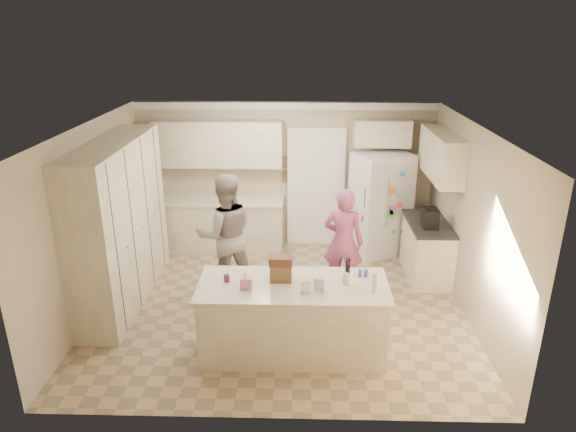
{
  "coord_description": "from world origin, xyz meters",
  "views": [
    {
      "loc": [
        0.28,
        -6.53,
        3.84
      ],
      "look_at": [
        0.1,
        0.35,
        1.25
      ],
      "focal_mm": 32.0,
      "sensor_mm": 36.0,
      "label": 1
    }
  ],
  "objects_px": {
    "refrigerator": "(380,205)",
    "teen_boy": "(226,234)",
    "coffee_maker": "(430,218)",
    "teen_girl": "(343,242)",
    "tissue_box": "(246,282)",
    "dollhouse_body": "(281,272)",
    "utensil_crock": "(348,277)",
    "island_base": "(293,319)"
  },
  "relations": [
    {
      "from": "utensil_crock",
      "to": "teen_boy",
      "type": "height_order",
      "value": "teen_boy"
    },
    {
      "from": "dollhouse_body",
      "to": "utensil_crock",
      "type": "bearing_deg",
      "value": -3.58
    },
    {
      "from": "coffee_maker",
      "to": "utensil_crock",
      "type": "relative_size",
      "value": 2.0
    },
    {
      "from": "refrigerator",
      "to": "island_base",
      "type": "xyz_separation_m",
      "value": [
        -1.46,
        -2.99,
        -0.46
      ]
    },
    {
      "from": "island_base",
      "to": "teen_boy",
      "type": "xyz_separation_m",
      "value": [
        -1.02,
        1.52,
        0.48
      ]
    },
    {
      "from": "dollhouse_body",
      "to": "teen_boy",
      "type": "xyz_separation_m",
      "value": [
        -0.87,
        1.42,
        -0.11
      ]
    },
    {
      "from": "tissue_box",
      "to": "teen_boy",
      "type": "distance_m",
      "value": 1.69
    },
    {
      "from": "tissue_box",
      "to": "dollhouse_body",
      "type": "height_order",
      "value": "dollhouse_body"
    },
    {
      "from": "coffee_maker",
      "to": "dollhouse_body",
      "type": "relative_size",
      "value": 1.15
    },
    {
      "from": "teen_boy",
      "to": "teen_girl",
      "type": "distance_m",
      "value": 1.74
    },
    {
      "from": "island_base",
      "to": "refrigerator",
      "type": "bearing_deg",
      "value": 63.96
    },
    {
      "from": "teen_girl",
      "to": "tissue_box",
      "type": "bearing_deg",
      "value": 65.02
    },
    {
      "from": "refrigerator",
      "to": "teen_boy",
      "type": "height_order",
      "value": "teen_boy"
    },
    {
      "from": "dollhouse_body",
      "to": "teen_boy",
      "type": "height_order",
      "value": "teen_boy"
    },
    {
      "from": "refrigerator",
      "to": "dollhouse_body",
      "type": "height_order",
      "value": "refrigerator"
    },
    {
      "from": "utensil_crock",
      "to": "dollhouse_body",
      "type": "bearing_deg",
      "value": 176.42
    },
    {
      "from": "coffee_maker",
      "to": "utensil_crock",
      "type": "height_order",
      "value": "coffee_maker"
    },
    {
      "from": "refrigerator",
      "to": "teen_girl",
      "type": "xyz_separation_m",
      "value": [
        -0.75,
        -1.44,
        -0.08
      ]
    },
    {
      "from": "tissue_box",
      "to": "utensil_crock",
      "type": "bearing_deg",
      "value": 7.13
    },
    {
      "from": "coffee_maker",
      "to": "teen_girl",
      "type": "bearing_deg",
      "value": -165.17
    },
    {
      "from": "island_base",
      "to": "utensil_crock",
      "type": "bearing_deg",
      "value": 4.4
    },
    {
      "from": "refrigerator",
      "to": "teen_boy",
      "type": "distance_m",
      "value": 2.88
    },
    {
      "from": "coffee_maker",
      "to": "teen_girl",
      "type": "relative_size",
      "value": 0.18
    },
    {
      "from": "coffee_maker",
      "to": "teen_boy",
      "type": "relative_size",
      "value": 0.16
    },
    {
      "from": "refrigerator",
      "to": "coffee_maker",
      "type": "bearing_deg",
      "value": -86.48
    },
    {
      "from": "utensil_crock",
      "to": "teen_boy",
      "type": "xyz_separation_m",
      "value": [
        -1.67,
        1.47,
        -0.08
      ]
    },
    {
      "from": "dollhouse_body",
      "to": "teen_boy",
      "type": "bearing_deg",
      "value": 121.51
    },
    {
      "from": "utensil_crock",
      "to": "tissue_box",
      "type": "bearing_deg",
      "value": -172.87
    },
    {
      "from": "tissue_box",
      "to": "teen_girl",
      "type": "bearing_deg",
      "value": 52.46
    },
    {
      "from": "tissue_box",
      "to": "teen_girl",
      "type": "distance_m",
      "value": 2.08
    },
    {
      "from": "teen_boy",
      "to": "utensil_crock",
      "type": "bearing_deg",
      "value": 122.17
    },
    {
      "from": "tissue_box",
      "to": "teen_girl",
      "type": "xyz_separation_m",
      "value": [
        1.27,
        1.65,
        -0.18
      ]
    },
    {
      "from": "dollhouse_body",
      "to": "teen_girl",
      "type": "xyz_separation_m",
      "value": [
        0.87,
        1.45,
        -0.22
      ]
    },
    {
      "from": "coffee_maker",
      "to": "teen_girl",
      "type": "distance_m",
      "value": 1.4
    },
    {
      "from": "coffee_maker",
      "to": "teen_boy",
      "type": "height_order",
      "value": "teen_boy"
    },
    {
      "from": "dollhouse_body",
      "to": "teen_girl",
      "type": "height_order",
      "value": "teen_girl"
    },
    {
      "from": "dollhouse_body",
      "to": "teen_girl",
      "type": "distance_m",
      "value": 1.7
    },
    {
      "from": "refrigerator",
      "to": "teen_boy",
      "type": "xyz_separation_m",
      "value": [
        -2.48,
        -1.47,
        0.02
      ]
    },
    {
      "from": "coffee_maker",
      "to": "teen_boy",
      "type": "xyz_separation_m",
      "value": [
        -3.07,
        -0.38,
        -0.15
      ]
    },
    {
      "from": "refrigerator",
      "to": "utensil_crock",
      "type": "height_order",
      "value": "refrigerator"
    },
    {
      "from": "island_base",
      "to": "dollhouse_body",
      "type": "bearing_deg",
      "value": 146.31
    },
    {
      "from": "dollhouse_body",
      "to": "teen_girl",
      "type": "relative_size",
      "value": 0.16
    }
  ]
}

